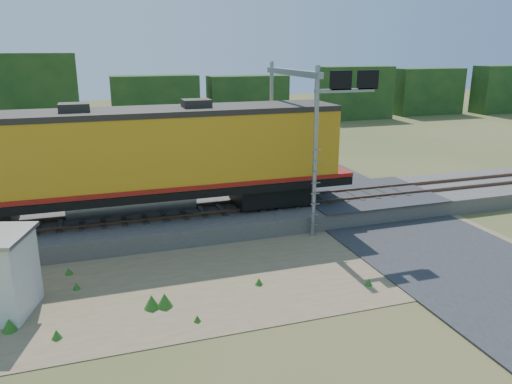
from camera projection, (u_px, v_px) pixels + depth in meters
name	position (u px, v px, depth m)	size (l,w,h in m)	color
ground	(282.00, 273.00, 19.00)	(140.00, 140.00, 0.00)	#475123
ballast	(238.00, 215.00, 24.36)	(70.00, 5.00, 0.80)	slate
rails	(238.00, 206.00, 24.22)	(70.00, 1.54, 0.16)	brown
dirt_shoulder	(228.00, 274.00, 18.85)	(26.00, 8.00, 0.03)	#8C7754
road	(426.00, 242.00, 21.76)	(7.00, 66.00, 0.86)	#38383A
tree_line_north	(153.00, 98.00, 52.79)	(130.00, 3.00, 6.50)	#183D16
weed_clumps	(191.00, 285.00, 18.03)	(15.00, 6.20, 0.56)	#2D661D
locomotive	(122.00, 158.00, 21.88)	(20.62, 3.14, 5.32)	black
signal_gantry	(305.00, 106.00, 23.21)	(3.00, 6.20, 7.58)	gray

